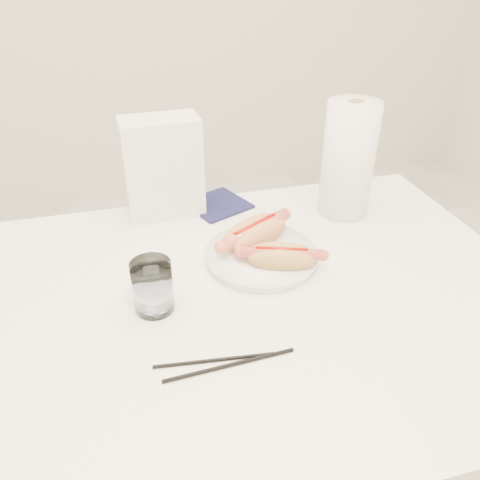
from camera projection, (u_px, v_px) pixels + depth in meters
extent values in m
cube|color=white|center=(219.00, 308.00, 0.87)|extent=(1.20, 0.80, 0.04)
cylinder|color=silver|center=(369.00, 302.00, 1.47)|extent=(0.04, 0.04, 0.71)
cylinder|color=white|center=(261.00, 257.00, 0.96)|extent=(0.27, 0.27, 0.02)
ellipsoid|color=#DC8D58|center=(261.00, 235.00, 0.97)|extent=(0.15, 0.10, 0.05)
ellipsoid|color=#DC8D58|center=(249.00, 229.00, 0.99)|extent=(0.15, 0.10, 0.05)
ellipsoid|color=#DC8D58|center=(255.00, 237.00, 0.98)|extent=(0.14, 0.11, 0.03)
cylinder|color=#E1684F|center=(255.00, 230.00, 0.97)|extent=(0.17, 0.11, 0.03)
cylinder|color=#990A05|center=(255.00, 225.00, 0.97)|extent=(0.11, 0.06, 0.01)
ellipsoid|color=tan|center=(281.00, 260.00, 0.90)|extent=(0.13, 0.07, 0.04)
ellipsoid|color=tan|center=(281.00, 252.00, 0.92)|extent=(0.13, 0.07, 0.04)
ellipsoid|color=tan|center=(281.00, 260.00, 0.92)|extent=(0.12, 0.08, 0.02)
cylinder|color=#CA5447|center=(281.00, 254.00, 0.91)|extent=(0.16, 0.07, 0.02)
cylinder|color=#990A05|center=(282.00, 249.00, 0.90)|extent=(0.10, 0.04, 0.01)
cylinder|color=silver|center=(153.00, 286.00, 0.82)|extent=(0.07, 0.07, 0.10)
cylinder|color=black|center=(214.00, 360.00, 0.74)|extent=(0.19, 0.03, 0.01)
cylinder|color=black|center=(230.00, 365.00, 0.73)|extent=(0.21, 0.02, 0.01)
cube|color=white|center=(163.00, 168.00, 1.08)|extent=(0.17, 0.10, 0.23)
cube|color=#13143C|center=(217.00, 204.00, 1.16)|extent=(0.17, 0.17, 0.01)
cylinder|color=white|center=(348.00, 160.00, 1.07)|extent=(0.14, 0.14, 0.26)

